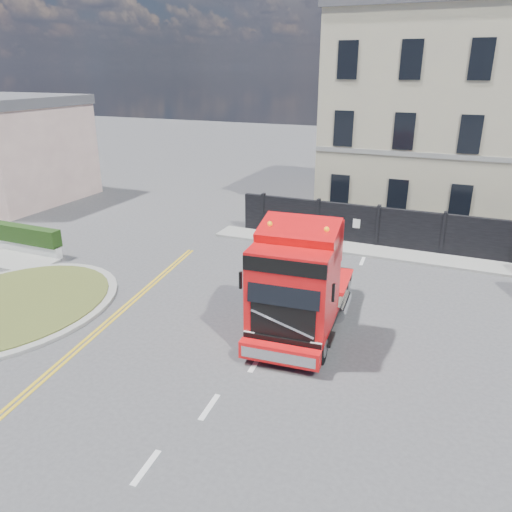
% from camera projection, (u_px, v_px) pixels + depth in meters
% --- Properties ---
extents(ground, '(120.00, 120.00, 0.00)m').
position_uv_depth(ground, '(220.00, 308.00, 18.28)').
color(ground, '#424244').
rests_on(ground, ground).
extents(traffic_island, '(6.80, 6.80, 0.17)m').
position_uv_depth(traffic_island, '(12.00, 306.00, 18.27)').
color(traffic_island, gray).
rests_on(traffic_island, ground).
extents(seaside_bldg_pink, '(8.00, 8.00, 6.00)m').
position_uv_depth(seaside_bldg_pink, '(8.00, 154.00, 32.35)').
color(seaside_bldg_pink, beige).
rests_on(seaside_bldg_pink, ground).
extents(hoarding_fence, '(18.80, 0.25, 2.00)m').
position_uv_depth(hoarding_fence, '(433.00, 234.00, 23.24)').
color(hoarding_fence, black).
rests_on(hoarding_fence, ground).
extents(georgian_building, '(12.30, 10.30, 12.80)m').
position_uv_depth(georgian_building, '(445.00, 114.00, 28.19)').
color(georgian_building, '#B2A88D').
rests_on(georgian_building, ground).
extents(pavement_far, '(20.00, 1.60, 0.12)m').
position_uv_depth(pavement_far, '(416.00, 257.00, 23.00)').
color(pavement_far, gray).
rests_on(pavement_far, ground).
extents(truck, '(2.90, 6.57, 3.83)m').
position_uv_depth(truck, '(299.00, 287.00, 15.82)').
color(truck, black).
rests_on(truck, ground).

